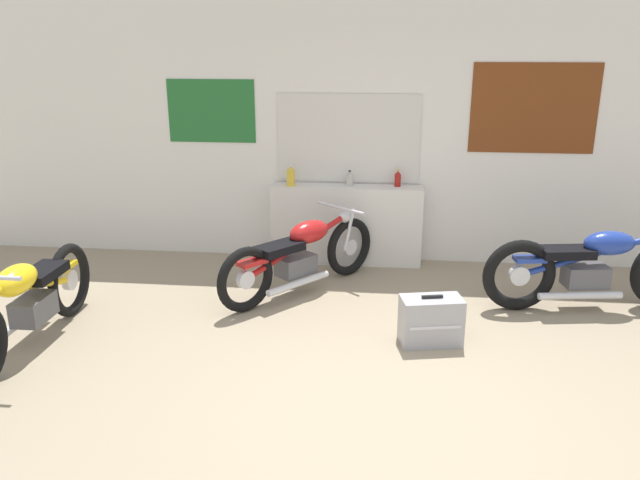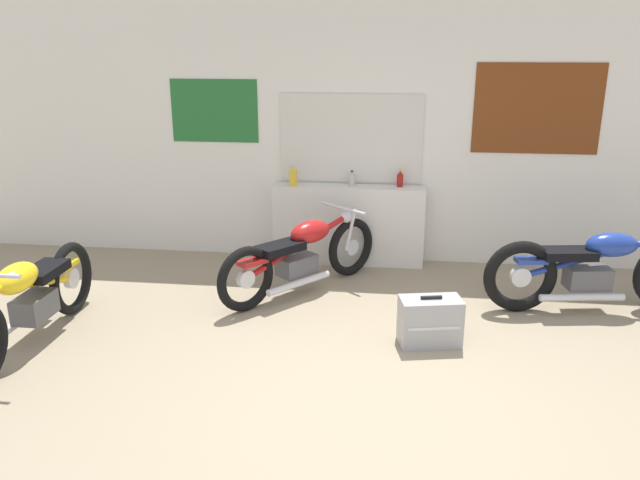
% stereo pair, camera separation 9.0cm
% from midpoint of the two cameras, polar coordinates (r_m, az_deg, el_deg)
% --- Properties ---
extents(ground_plane, '(24.00, 24.00, 0.00)m').
position_cam_midpoint_polar(ground_plane, '(4.35, 5.07, -15.13)').
color(ground_plane, gray).
extents(wall_back, '(10.00, 0.07, 2.80)m').
position_cam_midpoint_polar(wall_back, '(6.81, 5.94, 9.59)').
color(wall_back, silver).
rests_on(wall_back, ground_plane).
extents(sill_counter, '(1.64, 0.28, 0.87)m').
position_cam_midpoint_polar(sill_counter, '(6.85, 2.05, 1.42)').
color(sill_counter, silver).
rests_on(sill_counter, ground_plane).
extents(bottle_leftmost, '(0.09, 0.09, 0.24)m').
position_cam_midpoint_polar(bottle_leftmost, '(6.74, -3.07, 5.84)').
color(bottle_leftmost, gold).
rests_on(bottle_leftmost, sill_counter).
extents(bottle_left_center, '(0.07, 0.07, 0.17)m').
position_cam_midpoint_polar(bottle_left_center, '(6.74, 2.34, 5.60)').
color(bottle_left_center, '#B7B2A8').
rests_on(bottle_left_center, sill_counter).
extents(bottle_center, '(0.07, 0.07, 0.19)m').
position_cam_midpoint_polar(bottle_center, '(6.75, 6.73, 5.57)').
color(bottle_center, maroon).
rests_on(bottle_center, sill_counter).
extents(motorcycle_blue, '(2.03, 0.65, 0.83)m').
position_cam_midpoint_polar(motorcycle_blue, '(6.16, 23.39, -2.31)').
color(motorcycle_blue, black).
rests_on(motorcycle_blue, ground_plane).
extents(motorcycle_red, '(1.34, 1.55, 0.77)m').
position_cam_midpoint_polar(motorcycle_red, '(6.04, -2.15, -1.32)').
color(motorcycle_red, black).
rests_on(motorcycle_red, ground_plane).
extents(motorcycle_yellow, '(0.64, 1.97, 0.83)m').
position_cam_midpoint_polar(motorcycle_yellow, '(5.46, -25.62, -5.06)').
color(motorcycle_yellow, black).
rests_on(motorcycle_yellow, ground_plane).
extents(hard_case_silver, '(0.53, 0.35, 0.42)m').
position_cam_midpoint_polar(hard_case_silver, '(5.16, 9.61, -7.29)').
color(hard_case_silver, '#9E9EA3').
rests_on(hard_case_silver, ground_plane).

